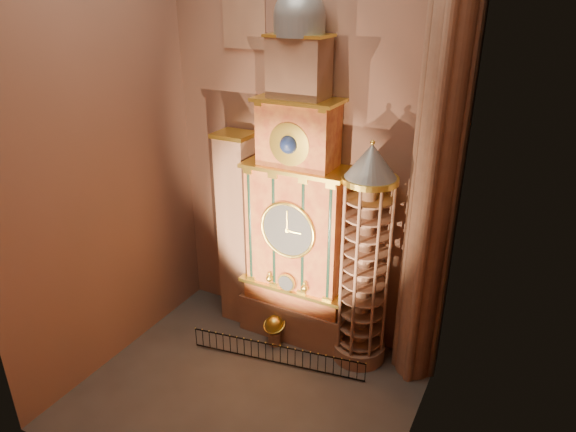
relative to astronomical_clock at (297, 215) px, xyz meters
The scene contains 10 objects.
floor 8.32m from the astronomical_clock, 90.00° to the right, with size 14.00×14.00×0.00m, color #383330.
wall_back 4.45m from the astronomical_clock, 90.00° to the left, with size 22.00×22.00×0.00m, color #8E5D4C.
wall_left 9.61m from the astronomical_clock, 144.66° to the right, with size 22.00×22.00×0.00m, color #8E5D4C.
wall_right 9.61m from the astronomical_clock, 35.34° to the right, with size 22.00×22.00×0.00m, color #8E5D4C.
astronomical_clock is the anchor object (origin of this frame).
portrait_tower 3.73m from the astronomical_clock, behind, with size 1.80×1.60×10.20m.
stair_turret 3.78m from the astronomical_clock, ahead, with size 2.50×2.50×10.80m.
gothic_pier 7.48m from the astronomical_clock, ahead, with size 2.04×2.04×22.00m.
celestial_globe 5.89m from the astronomical_clock, 112.09° to the right, with size 1.28×1.23×1.63m.
iron_railing 6.67m from the astronomical_clock, 84.22° to the right, with size 8.34×1.47×1.02m.
Camera 1 is at (9.82, -14.72, 16.35)m, focal length 32.00 mm.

